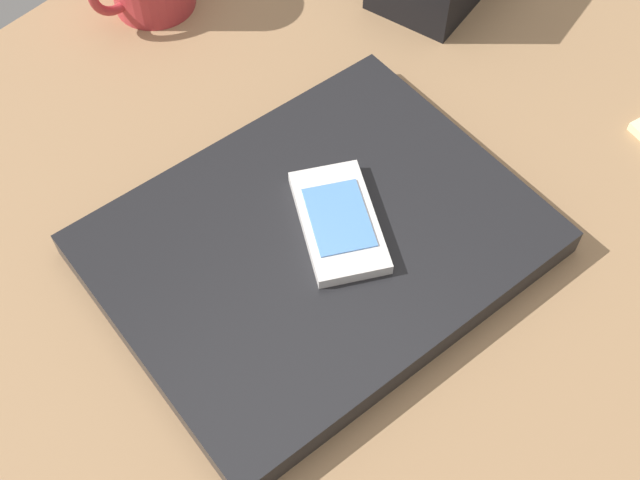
# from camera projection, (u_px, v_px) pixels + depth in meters

# --- Properties ---
(desk_surface) EXTENTS (1.20, 0.80, 0.03)m
(desk_surface) POSITION_uv_depth(u_px,v_px,m) (377.00, 205.00, 0.67)
(desk_surface) COLOR #9E7751
(desk_surface) RESTS_ON ground
(laptop_closed) EXTENTS (0.36, 0.30, 0.02)m
(laptop_closed) POSITION_uv_depth(u_px,v_px,m) (320.00, 245.00, 0.61)
(laptop_closed) COLOR black
(laptop_closed) RESTS_ON desk_surface
(cell_phone_on_laptop) EXTENTS (0.10, 0.12, 0.01)m
(cell_phone_on_laptop) POSITION_uv_depth(u_px,v_px,m) (339.00, 221.00, 0.60)
(cell_phone_on_laptop) COLOR silver
(cell_phone_on_laptop) RESTS_ON laptop_closed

